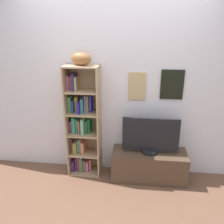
{
  "coord_description": "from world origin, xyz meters",
  "views": [
    {
      "loc": [
        0.31,
        -1.95,
        2.0
      ],
      "look_at": [
        -0.0,
        0.85,
        0.99
      ],
      "focal_mm": 37.55,
      "sensor_mm": 36.0,
      "label": 1
    }
  ],
  "objects": [
    {
      "name": "back_wall",
      "position": [
        0.0,
        1.13,
        1.17
      ],
      "size": [
        4.8,
        0.08,
        2.34
      ],
      "color": "silver",
      "rests_on": "ground"
    },
    {
      "name": "television",
      "position": [
        0.51,
        0.9,
        0.65
      ],
      "size": [
        0.75,
        0.22,
        0.5
      ],
      "color": "black",
      "rests_on": "tv_stand"
    },
    {
      "name": "tv_stand",
      "position": [
        0.51,
        0.9,
        0.2
      ],
      "size": [
        1.01,
        0.4,
        0.41
      ],
      "color": "#4C382A",
      "rests_on": "ground"
    },
    {
      "name": "bookshelf",
      "position": [
        -0.44,
        0.99,
        0.73
      ],
      "size": [
        0.45,
        0.3,
        1.56
      ],
      "color": "tan",
      "rests_on": "ground"
    },
    {
      "name": "football",
      "position": [
        -0.41,
        0.95,
        1.64
      ],
      "size": [
        0.33,
        0.27,
        0.17
      ],
      "primitive_type": "ellipsoid",
      "rotation": [
        0.0,
        0.0,
        -0.42
      ],
      "color": "brown",
      "rests_on": "bookshelf"
    }
  ]
}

